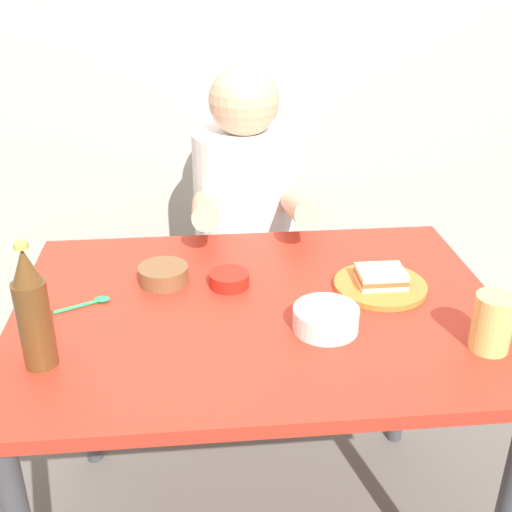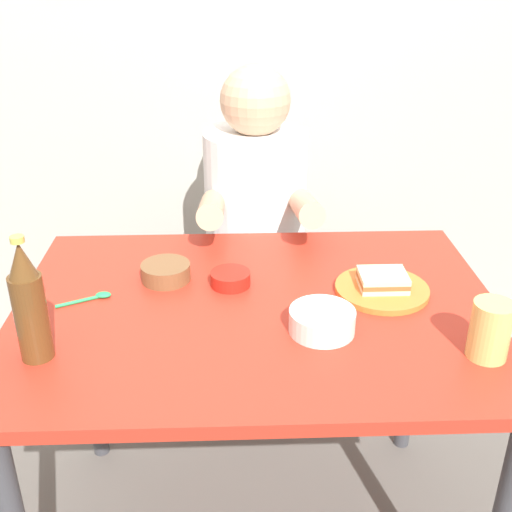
{
  "view_description": "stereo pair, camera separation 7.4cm",
  "coord_description": "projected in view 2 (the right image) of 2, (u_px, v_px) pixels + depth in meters",
  "views": [
    {
      "loc": [
        -0.12,
        -1.22,
        1.47
      ],
      "look_at": [
        0.0,
        0.05,
        0.84
      ],
      "focal_mm": 44.05,
      "sensor_mm": 36.0,
      "label": 1
    },
    {
      "loc": [
        -0.05,
        -1.23,
        1.47
      ],
      "look_at": [
        0.0,
        0.05,
        0.84
      ],
      "focal_mm": 44.05,
      "sensor_mm": 36.0,
      "label": 2
    }
  ],
  "objects": [
    {
      "name": "stool",
      "position": [
        255.0,
        309.0,
        2.16
      ],
      "size": [
        0.34,
        0.34,
        0.45
      ],
      "color": "#4C4C51",
      "rests_on": "ground"
    },
    {
      "name": "dining_table",
      "position": [
        257.0,
        340.0,
        1.47
      ],
      "size": [
        1.1,
        0.8,
        0.74
      ],
      "color": "#B72D1E",
      "rests_on": "ground"
    },
    {
      "name": "spoon",
      "position": [
        94.0,
        297.0,
        1.45
      ],
      "size": [
        0.12,
        0.06,
        0.01
      ],
      "color": "#26A559",
      "rests_on": "dining_table"
    },
    {
      "name": "rice_bowl_white",
      "position": [
        322.0,
        320.0,
        1.32
      ],
      "size": [
        0.14,
        0.14,
        0.05
      ],
      "color": "silver",
      "rests_on": "dining_table"
    },
    {
      "name": "beer_mug",
      "position": [
        492.0,
        330.0,
        1.22
      ],
      "size": [
        0.13,
        0.08,
        0.12
      ],
      "color": "#D1BC66",
      "rests_on": "dining_table"
    },
    {
      "name": "sambal_bowl_red",
      "position": [
        230.0,
        278.0,
        1.5
      ],
      "size": [
        0.1,
        0.1,
        0.03
      ],
      "color": "#B21E14",
      "rests_on": "dining_table"
    },
    {
      "name": "wall_back",
      "position": [
        245.0,
        3.0,
        2.12
      ],
      "size": [
        4.4,
        0.09,
        2.6
      ],
      "color": "#ADA89E",
      "rests_on": "ground"
    },
    {
      "name": "plate_orange",
      "position": [
        382.0,
        289.0,
        1.48
      ],
      "size": [
        0.22,
        0.22,
        0.01
      ],
      "primitive_type": "cylinder",
      "color": "orange",
      "rests_on": "dining_table"
    },
    {
      "name": "sandwich",
      "position": [
        383.0,
        280.0,
        1.46
      ],
      "size": [
        0.11,
        0.09,
        0.04
      ],
      "color": "beige",
      "rests_on": "plate_orange"
    },
    {
      "name": "beer_bottle",
      "position": [
        29.0,
        305.0,
        1.19
      ],
      "size": [
        0.06,
        0.06,
        0.26
      ],
      "color": "#593819",
      "rests_on": "dining_table"
    },
    {
      "name": "person_seated",
      "position": [
        256.0,
        197.0,
        1.97
      ],
      "size": [
        0.33,
        0.56,
        0.72
      ],
      "color": "white",
      "rests_on": "stool"
    },
    {
      "name": "condiment_bowl_brown",
      "position": [
        166.0,
        271.0,
        1.52
      ],
      "size": [
        0.12,
        0.12,
        0.04
      ],
      "color": "brown",
      "rests_on": "dining_table"
    }
  ]
}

